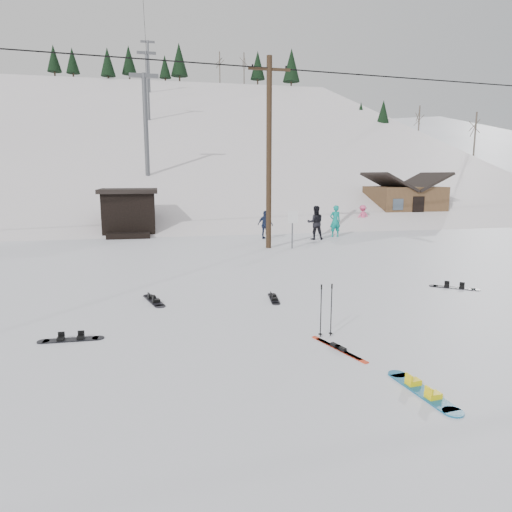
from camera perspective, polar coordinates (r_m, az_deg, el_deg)
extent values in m
plane|color=white|center=(9.09, 10.31, -13.14)|extent=(200.00, 200.00, 0.00)
cube|color=white|center=(64.69, -8.82, -3.95)|extent=(60.00, 85.24, 65.97)
cube|color=white|center=(72.42, 23.04, -2.33)|extent=(45.66, 93.98, 54.59)
cylinder|color=#3A2819|center=(22.35, 1.63, 12.50)|extent=(0.26, 0.26, 9.00)
cube|color=#3A2819|center=(22.85, 1.68, 22.31)|extent=(2.00, 0.12, 0.12)
cylinder|color=black|center=(22.88, 1.68, 22.61)|extent=(0.08, 0.08, 0.12)
cylinder|color=#595B60|center=(22.39, 4.56, 3.23)|extent=(0.07, 0.07, 1.80)
cube|color=white|center=(22.29, 4.62, 4.88)|extent=(0.50, 0.04, 0.60)
cube|color=black|center=(28.85, -15.52, 5.13)|extent=(3.00, 3.00, 2.50)
cube|color=black|center=(28.77, -15.65, 7.85)|extent=(3.40, 3.40, 0.25)
cube|color=black|center=(27.17, -15.62, 2.51)|extent=(2.40, 1.20, 0.30)
cylinder|color=#595B60|center=(37.89, -13.59, 15.40)|extent=(0.36, 0.36, 8.00)
cube|color=#595B60|center=(38.45, -13.84, 21.05)|extent=(2.20, 0.30, 0.30)
cylinder|color=#595B60|center=(58.60, -13.38, 19.84)|extent=(0.36, 0.36, 8.00)
cube|color=#595B60|center=(59.38, -13.55, 23.45)|extent=(2.20, 0.30, 0.30)
cylinder|color=#595B60|center=(79.48, -13.28, 21.95)|extent=(0.36, 0.36, 8.00)
cube|color=#595B60|center=(80.36, -13.40, 24.60)|extent=(2.20, 0.30, 0.30)
cube|color=brown|center=(36.65, 17.98, 6.14)|extent=(5.00, 4.00, 2.70)
cube|color=black|center=(35.94, 16.24, 8.88)|extent=(2.69, 4.40, 1.43)
cube|color=black|center=(37.28, 19.94, 8.71)|extent=(2.69, 4.40, 1.43)
cube|color=black|center=(34.94, 19.60, 5.47)|extent=(0.90, 0.06, 1.90)
cube|color=#186D9E|center=(8.37, 20.12, -15.64)|extent=(0.48, 1.43, 0.03)
cylinder|color=#186D9E|center=(8.87, 17.23, -13.96)|extent=(0.32, 0.32, 0.03)
cylinder|color=#186D9E|center=(7.90, 23.41, -17.49)|extent=(0.32, 0.32, 0.03)
cube|color=yellow|center=(8.52, 19.05, -14.65)|extent=(0.25, 0.20, 0.09)
cube|color=yellow|center=(8.17, 21.28, -15.91)|extent=(0.25, 0.20, 0.09)
cube|color=red|center=(9.73, 10.56, -11.49)|extent=(0.57, 1.49, 0.02)
cube|color=black|center=(9.71, 10.56, -11.25)|extent=(0.16, 0.29, 0.07)
cube|color=red|center=(9.84, 9.95, -11.21)|extent=(0.57, 1.49, 0.02)
cube|color=black|center=(9.82, 9.95, -10.98)|extent=(0.16, 0.29, 0.07)
cylinder|color=black|center=(10.26, 8.11, -6.88)|extent=(0.02, 0.02, 1.16)
cylinder|color=black|center=(10.43, 8.04, -9.64)|extent=(0.09, 0.09, 0.01)
cylinder|color=black|center=(10.11, 8.19, -3.83)|extent=(0.03, 0.03, 0.11)
cylinder|color=black|center=(10.35, 9.38, -6.78)|extent=(0.02, 0.02, 1.16)
cylinder|color=black|center=(10.51, 9.30, -9.51)|extent=(0.09, 0.09, 0.01)
cylinder|color=black|center=(10.20, 9.47, -3.75)|extent=(0.03, 0.03, 0.11)
cube|color=black|center=(10.90, -22.13, -9.68)|extent=(1.14, 0.28, 0.02)
cylinder|color=black|center=(10.81, -19.13, -9.66)|extent=(0.26, 0.26, 0.02)
cylinder|color=black|center=(11.03, -25.07, -9.66)|extent=(0.26, 0.26, 0.02)
cube|color=black|center=(10.85, -21.07, -9.43)|extent=(0.14, 0.19, 0.07)
cube|color=black|center=(10.93, -23.21, -9.43)|extent=(0.14, 0.19, 0.07)
cube|color=black|center=(13.43, -12.64, -5.48)|extent=(0.63, 1.29, 0.03)
cylinder|color=black|center=(14.02, -13.33, -4.85)|extent=(0.29, 0.29, 0.03)
cylinder|color=black|center=(12.84, -11.88, -6.17)|extent=(0.29, 0.29, 0.03)
cube|color=black|center=(13.62, -12.91, -5.03)|extent=(0.24, 0.21, 0.08)
cube|color=black|center=(13.20, -12.38, -5.50)|extent=(0.24, 0.21, 0.08)
cube|color=black|center=(15.90, 23.53, -3.66)|extent=(1.17, 0.95, 0.03)
cylinder|color=black|center=(15.92, 25.76, -3.81)|extent=(0.28, 0.28, 0.03)
cylinder|color=black|center=(15.91, 21.30, -3.50)|extent=(0.28, 0.28, 0.03)
cube|color=black|center=(15.89, 24.35, -3.53)|extent=(0.24, 0.25, 0.08)
cube|color=black|center=(15.89, 22.74, -3.42)|extent=(0.24, 0.25, 0.08)
cube|color=black|center=(13.33, 2.25, -5.36)|extent=(0.37, 1.06, 0.02)
cylinder|color=black|center=(13.83, 1.99, -4.79)|extent=(0.24, 0.24, 0.02)
cylinder|color=black|center=(12.83, 2.53, -5.98)|extent=(0.24, 0.24, 0.02)
cube|color=black|center=(13.50, 2.15, -4.97)|extent=(0.19, 0.15, 0.07)
cube|color=black|center=(13.14, 2.35, -5.39)|extent=(0.19, 0.15, 0.07)
imported|color=#0E9084|center=(27.00, 9.86, 4.33)|extent=(0.69, 0.47, 1.84)
imported|color=black|center=(25.67, 7.43, 4.15)|extent=(1.02, 0.86, 1.88)
imported|color=#F15588|center=(32.26, 13.17, 4.86)|extent=(1.08, 0.75, 1.53)
imported|color=#1B2544|center=(25.68, 1.18, 3.92)|extent=(0.97, 0.90, 1.60)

